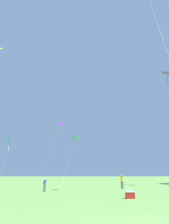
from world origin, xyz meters
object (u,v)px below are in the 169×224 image
kite_black_large (167,77)px  kite_purple_streamer (60,126)px  person_child_small (45,184)px  kite_green_small (75,139)px  person_in_blue_jacket (122,180)px  picnic_cooler (130,195)px  kite_teal_box (9,143)px

kite_black_large → kite_purple_streamer: 31.06m
kite_purple_streamer → person_child_small: (2.78, -30.60, -14.00)m
kite_green_small → person_in_blue_jacket: bearing=-76.5°
person_child_small → picnic_cooler: (6.58, -4.73, -0.46)m
kite_purple_streamer → person_in_blue_jacket: bearing=-68.3°
kite_black_large → picnic_cooler: (-10.65, -11.64, -16.14)m
person_in_blue_jacket → kite_purple_streamer: bearing=111.7°
kite_teal_box → kite_purple_streamer: size_ratio=0.61×
kite_teal_box → kite_black_large: kite_black_large is taller
kite_green_small → kite_purple_streamer: (-4.16, -0.33, 3.59)m
kite_green_small → kite_black_large: bearing=-56.6°
kite_teal_box → person_child_small: size_ratio=8.50×
kite_black_large → kite_purple_streamer: bearing=130.2°
kite_teal_box → kite_purple_streamer: 14.18m
person_child_small → kite_teal_box: bearing=120.0°
kite_teal_box → picnic_cooler: kite_teal_box is taller
kite_black_large → kite_green_small: 29.26m
kite_green_small → person_in_blue_jacket: kite_green_small is taller
kite_black_large → picnic_cooler: kite_black_large is taller
kite_green_small → picnic_cooler: (5.20, -35.66, -10.87)m
kite_black_large → picnic_cooler: 22.57m
kite_teal_box → kite_green_small: size_ratio=0.79×
person_in_blue_jacket → kite_black_large: bearing=19.0°
person_child_small → person_in_blue_jacket: size_ratio=0.75×
person_child_small → person_in_blue_jacket: 8.76m
picnic_cooler → person_in_blue_jacket: bearing=80.9°
picnic_cooler → person_child_small: bearing=144.3°
kite_teal_box → person_in_blue_jacket: 32.10m
picnic_cooler → kite_green_small: bearing=98.3°
kite_black_large → person_child_small: size_ratio=15.66×
person_in_blue_jacket → kite_green_small: bearing=103.5°
person_child_small → picnic_cooler: bearing=-35.7°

